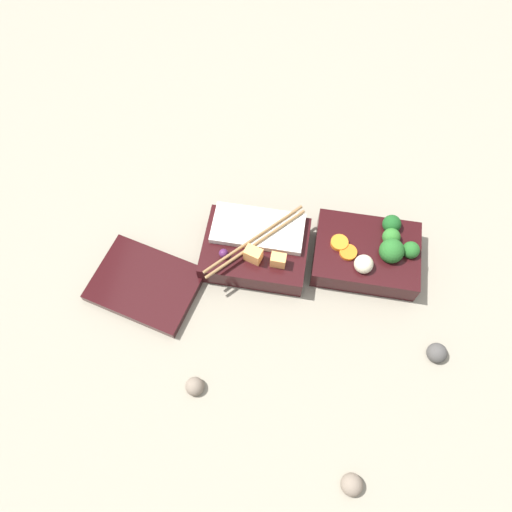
{
  "coord_description": "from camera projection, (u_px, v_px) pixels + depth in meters",
  "views": [
    {
      "loc": [
        0.04,
        0.37,
        0.77
      ],
      "look_at": [
        0.09,
        0.02,
        0.04
      ],
      "focal_mm": 35.0,
      "sensor_mm": 36.0,
      "label": 1
    }
  ],
  "objects": [
    {
      "name": "bento_lid",
      "position": [
        145.0,
        284.0,
        0.82
      ],
      "size": [
        0.19,
        0.16,
        0.02
      ],
      "primitive_type": "cube",
      "rotation": [
        0.0,
        0.0,
        -0.24
      ],
      "color": "black",
      "rests_on": "ground_plane"
    },
    {
      "name": "pebble_2",
      "position": [
        352.0,
        485.0,
        0.69
      ],
      "size": [
        0.03,
        0.03,
        0.03
      ],
      "primitive_type": "sphere",
      "color": "#7A6B5B",
      "rests_on": "ground_plane"
    },
    {
      "name": "ground_plane",
      "position": [
        312.0,
        267.0,
        0.85
      ],
      "size": [
        3.0,
        3.0,
        0.0
      ],
      "primitive_type": "plane",
      "color": "gray"
    },
    {
      "name": "bento_tray_vegetable",
      "position": [
        369.0,
        253.0,
        0.83
      ],
      "size": [
        0.17,
        0.13,
        0.07
      ],
      "color": "black",
      "rests_on": "ground_plane"
    },
    {
      "name": "pebble_1",
      "position": [
        437.0,
        353.0,
        0.77
      ],
      "size": [
        0.03,
        0.03,
        0.03
      ],
      "primitive_type": "sphere",
      "color": "#474442",
      "rests_on": "ground_plane"
    },
    {
      "name": "bento_tray_rice",
      "position": [
        256.0,
        247.0,
        0.83
      ],
      "size": [
        0.17,
        0.15,
        0.07
      ],
      "color": "black",
      "rests_on": "ground_plane"
    },
    {
      "name": "pebble_0",
      "position": [
        195.0,
        386.0,
        0.75
      ],
      "size": [
        0.03,
        0.03,
        0.03
      ],
      "primitive_type": "sphere",
      "color": "#7A6B5B",
      "rests_on": "ground_plane"
    }
  ]
}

